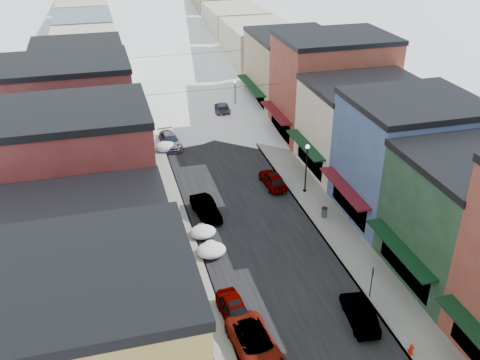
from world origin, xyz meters
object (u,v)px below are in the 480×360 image
car_silver_sedan (235,311)px  streetlamp_near (307,162)px  car_green_sedan (360,313)px  car_dark_hatch (206,208)px  car_white_suv (255,344)px  trash_can (324,212)px  fire_hydrant (411,349)px

car_silver_sedan → streetlamp_near: 18.42m
car_green_sedan → car_silver_sedan: bearing=-8.9°
streetlamp_near → car_dark_hatch: bearing=-170.6°
car_green_sedan → streetlamp_near: size_ratio=0.88×
car_white_suv → car_dark_hatch: (0.38, 16.35, 0.00)m
car_silver_sedan → trash_can: car_silver_sedan is taller
trash_can → fire_hydrant: bearing=-94.0°
car_silver_sedan → car_green_sedan: (7.80, -2.30, -0.03)m
fire_hydrant → trash_can: 15.94m
car_silver_sedan → car_dark_hatch: car_dark_hatch is taller
car_dark_hatch → trash_can: size_ratio=5.05×
car_dark_hatch → streetlamp_near: bearing=1.8°
car_silver_sedan → car_dark_hatch: (0.80, 13.19, 0.01)m
fire_hydrant → car_dark_hatch: bearing=114.6°
car_green_sedan → trash_can: (2.81, 12.40, -0.09)m
car_white_suv → car_silver_sedan: car_white_suv is taller
car_dark_hatch → trash_can: (9.81, -3.09, -0.14)m
car_dark_hatch → trash_can: 10.28m
fire_hydrant → trash_can: (1.11, 15.90, 0.12)m
car_silver_sedan → streetlamp_near: size_ratio=0.89×
car_silver_sedan → trash_can: bearing=38.6°
fire_hydrant → car_green_sedan: bearing=115.9°
car_green_sedan → fire_hydrant: bearing=123.4°
car_silver_sedan → car_dark_hatch: 13.21m
car_white_suv → car_green_sedan: bearing=1.8°
streetlamp_near → car_green_sedan: bearing=-99.5°
car_white_suv → streetlamp_near: (10.24, 17.99, 2.43)m
car_white_suv → trash_can: bearing=47.6°
trash_can → streetlamp_near: (0.05, 4.73, 2.57)m
fire_hydrant → streetlamp_near: 20.83m
car_silver_sedan → car_green_sedan: car_silver_sedan is taller
car_dark_hatch → streetlamp_near: streetlamp_near is taller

